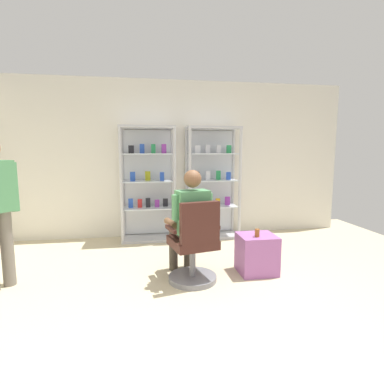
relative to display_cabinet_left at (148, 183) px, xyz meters
The scene contains 8 objects.
ground_plane 2.98m from the display_cabinet_left, 78.74° to the right, with size 7.20×7.20×0.00m, color #C6B793.
back_wall 0.71m from the display_cabinet_left, 23.21° to the left, with size 6.00×0.10×2.70m, color silver.
display_cabinet_left is the anchor object (origin of this frame).
display_cabinet_right 1.10m from the display_cabinet_left, ahead, with size 0.90×0.45×1.90m.
office_chair 2.01m from the display_cabinet_left, 75.59° to the right, with size 0.61×0.58×0.96m.
seated_shopkeeper 1.78m from the display_cabinet_left, 75.44° to the right, with size 0.55×0.61×1.29m.
storage_crate 2.25m from the display_cabinet_left, 52.83° to the right, with size 0.45×0.41×0.48m, color #9E599E.
tea_glass 2.21m from the display_cabinet_left, 54.66° to the right, with size 0.06×0.06×0.09m, color brown.
Camera 1 is at (-0.62, -2.35, 1.49)m, focal length 28.25 mm.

